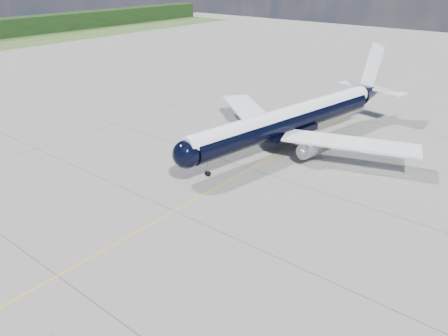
% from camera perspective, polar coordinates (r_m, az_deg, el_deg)
% --- Properties ---
extents(ground, '(320.00, 320.00, 0.00)m').
position_cam_1_polar(ground, '(64.81, 6.08, 1.36)').
color(ground, gray).
rests_on(ground, ground).
extents(taxiway_centerline, '(0.16, 160.00, 0.01)m').
position_cam_1_polar(taxiway_centerline, '(61.01, 3.48, -0.08)').
color(taxiway_centerline, '#F5AD0C').
rests_on(taxiway_centerline, ground).
extents(main_airliner, '(38.64, 47.50, 13.77)m').
position_cam_1_polar(main_airliner, '(68.77, 9.12, 6.40)').
color(main_airliner, black).
rests_on(main_airliner, ground).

